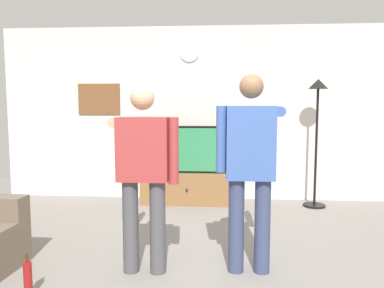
% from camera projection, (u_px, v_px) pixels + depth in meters
% --- Properties ---
extents(ground_plane, '(8.40, 8.40, 0.00)m').
position_uv_depth(ground_plane, '(190.00, 282.00, 3.22)').
color(ground_plane, gray).
extents(back_wall, '(6.40, 0.10, 2.70)m').
position_uv_depth(back_wall, '(204.00, 114.00, 6.01)').
color(back_wall, silver).
rests_on(back_wall, ground_plane).
extents(tv_stand, '(1.40, 0.48, 0.46)m').
position_uv_depth(tv_stand, '(188.00, 188.00, 5.79)').
color(tv_stand, olive).
rests_on(tv_stand, ground_plane).
extents(television, '(1.19, 0.07, 0.72)m').
position_uv_depth(television, '(188.00, 150.00, 5.78)').
color(television, black).
rests_on(television, tv_stand).
extents(wall_clock, '(0.30, 0.03, 0.30)m').
position_uv_depth(wall_clock, '(189.00, 52.00, 5.87)').
color(wall_clock, white).
extents(framed_picture, '(0.67, 0.04, 0.48)m').
position_uv_depth(framed_picture, '(99.00, 99.00, 6.05)').
color(framed_picture, brown).
extents(floor_lamp, '(0.32, 0.32, 1.86)m').
position_uv_depth(floor_lamp, '(317.00, 116.00, 5.47)').
color(floor_lamp, black).
rests_on(floor_lamp, ground_plane).
extents(person_standing_nearer_lamp, '(0.62, 0.78, 1.66)m').
position_uv_depth(person_standing_nearer_lamp, '(144.00, 168.00, 3.33)').
color(person_standing_nearer_lamp, '#4C4C51').
rests_on(person_standing_nearer_lamp, ground_plane).
extents(person_standing_nearer_couch, '(0.60, 0.78, 1.76)m').
position_uv_depth(person_standing_nearer_couch, '(250.00, 162.00, 3.33)').
color(person_standing_nearer_couch, '#384266').
rests_on(person_standing_nearer_couch, ground_plane).
extents(beverage_bottle, '(0.07, 0.07, 0.35)m').
position_uv_depth(beverage_bottle, '(28.00, 279.00, 2.96)').
color(beverage_bottle, maroon).
rests_on(beverage_bottle, ground_plane).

